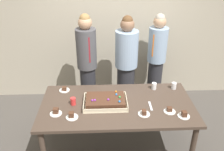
% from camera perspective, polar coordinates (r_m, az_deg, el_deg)
% --- Properties ---
extents(ground_plane, '(12.00, 12.00, 0.00)m').
position_cam_1_polar(ground_plane, '(3.75, 1.10, -16.53)').
color(ground_plane, '#4C4742').
extents(interior_back_panel, '(8.00, 0.12, 3.00)m').
position_cam_1_polar(interior_back_panel, '(4.42, -0.01, 13.17)').
color(interior_back_panel, '#B2A893').
rests_on(interior_back_panel, ground_plane).
extents(party_table, '(2.04, 1.03, 0.78)m').
position_cam_1_polar(party_table, '(3.29, 1.22, -7.79)').
color(party_table, '#47382D').
rests_on(party_table, ground_plane).
extents(sheet_cake, '(0.58, 0.41, 0.12)m').
position_cam_1_polar(sheet_cake, '(3.22, -1.56, -6.03)').
color(sheet_cake, beige).
rests_on(sheet_cake, party_table).
extents(plated_slice_near_left, '(0.15, 0.15, 0.06)m').
position_cam_1_polar(plated_slice_near_left, '(3.18, 13.41, -8.01)').
color(plated_slice_near_left, white).
rests_on(plated_slice_near_left, party_table).
extents(plated_slice_near_right, '(0.15, 0.15, 0.06)m').
position_cam_1_polar(plated_slice_near_right, '(3.59, -11.17, -3.28)').
color(plated_slice_near_right, white).
rests_on(plated_slice_near_right, party_table).
extents(plated_slice_far_left, '(0.15, 0.15, 0.07)m').
position_cam_1_polar(plated_slice_far_left, '(3.07, 7.56, -8.81)').
color(plated_slice_far_left, white).
rests_on(plated_slice_far_left, party_table).
extents(plated_slice_far_right, '(0.15, 0.15, 0.08)m').
position_cam_1_polar(plated_slice_far_right, '(3.14, -13.11, -8.39)').
color(plated_slice_far_right, white).
rests_on(plated_slice_far_right, party_table).
extents(plated_slice_center_front, '(0.15, 0.15, 0.08)m').
position_cam_1_polar(plated_slice_center_front, '(3.14, 16.62, -8.90)').
color(plated_slice_center_front, white).
rests_on(plated_slice_center_front, party_table).
extents(plated_slice_center_back, '(0.15, 0.15, 0.07)m').
position_cam_1_polar(plated_slice_center_back, '(3.04, -9.48, -9.38)').
color(plated_slice_center_back, white).
rests_on(plated_slice_center_back, party_table).
extents(drink_cup_nearest, '(0.07, 0.07, 0.10)m').
position_cam_1_polar(drink_cup_nearest, '(3.67, 14.39, -2.36)').
color(drink_cup_nearest, white).
rests_on(drink_cup_nearest, party_table).
extents(drink_cup_middle, '(0.07, 0.07, 0.10)m').
position_cam_1_polar(drink_cup_middle, '(3.25, -9.14, -6.01)').
color(drink_cup_middle, red).
rests_on(drink_cup_middle, party_table).
extents(drink_cup_far_end, '(0.07, 0.07, 0.10)m').
position_cam_1_polar(drink_cup_far_end, '(3.60, 9.88, -2.47)').
color(drink_cup_far_end, white).
rests_on(drink_cup_far_end, party_table).
extents(cake_server_utensil, '(0.03, 0.20, 0.01)m').
position_cam_1_polar(cake_server_utensil, '(3.24, 9.05, -7.11)').
color(cake_server_utensil, silver).
rests_on(cake_server_utensil, party_table).
extents(person_serving_front, '(0.32, 0.32, 1.78)m').
position_cam_1_polar(person_serving_front, '(3.93, -5.86, 2.34)').
color(person_serving_front, '#28282D').
rests_on(person_serving_front, ground_plane).
extents(person_green_shirt_behind, '(0.32, 0.32, 1.70)m').
position_cam_1_polar(person_green_shirt_behind, '(4.32, 10.41, 3.75)').
color(person_green_shirt_behind, '#28282D').
rests_on(person_green_shirt_behind, ground_plane).
extents(person_striped_tie_right, '(0.37, 0.37, 1.73)m').
position_cam_1_polar(person_striped_tie_right, '(4.02, 3.35, 2.35)').
color(person_striped_tie_right, '#28282D').
rests_on(person_striped_tie_right, ground_plane).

